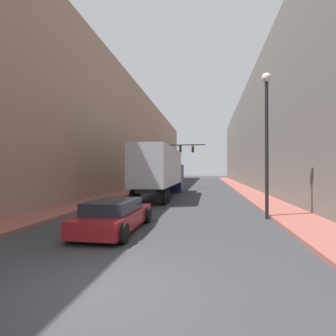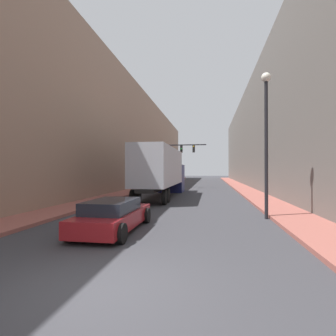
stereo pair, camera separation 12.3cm
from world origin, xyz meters
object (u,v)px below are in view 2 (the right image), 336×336
sedan_car (114,215)px  traffic_signal_gantry (171,155)px  semi_truck (163,170)px  street_lamp (266,125)px

sedan_car → traffic_signal_gantry: 24.10m
semi_truck → traffic_signal_gantry: (-1.02, 11.22, 1.91)m
traffic_signal_gantry → street_lamp: (7.61, -20.36, 0.23)m
semi_truck → street_lamp: bearing=-54.2°
semi_truck → sedan_car: 12.69m
sedan_car → traffic_signal_gantry: traffic_signal_gantry is taller
sedan_car → street_lamp: bearing=29.1°
traffic_signal_gantry → street_lamp: 21.74m
semi_truck → traffic_signal_gantry: size_ratio=2.02×
semi_truck → sedan_car: size_ratio=2.84×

